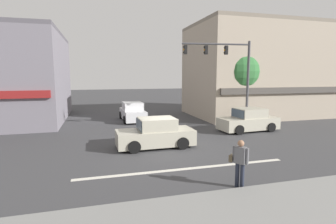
{
  "coord_description": "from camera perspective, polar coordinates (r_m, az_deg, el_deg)",
  "views": [
    {
      "loc": [
        -3.5,
        -13.29,
        3.83
      ],
      "look_at": [
        0.73,
        2.0,
        1.6
      ],
      "focal_mm": 28.0,
      "sensor_mm": 36.0,
      "label": 1
    }
  ],
  "objects": [
    {
      "name": "utility_pole_near_left",
      "position": [
        19.59,
        -29.99,
        6.52
      ],
      "size": [
        1.4,
        0.22,
        7.08
      ],
      "color": "brown",
      "rests_on": "ground"
    },
    {
      "name": "building_right_corner",
      "position": [
        26.97,
        18.85,
        8.5
      ],
      "size": [
        12.54,
        8.44,
        8.53
      ],
      "color": "tan",
      "rests_on": "ground"
    },
    {
      "name": "traffic_light_mast",
      "position": [
        19.08,
        13.5,
        9.2
      ],
      "size": [
        4.86,
        0.77,
        6.2
      ],
      "color": "#47474C",
      "rests_on": "ground"
    },
    {
      "name": "sedan_parked_curbside",
      "position": [
        14.07,
        -2.72,
        -4.82
      ],
      "size": [
        4.13,
        1.94,
        1.58
      ],
      "color": "#B7B29E",
      "rests_on": "ground"
    },
    {
      "name": "pedestrian_foreground_with_bag",
      "position": [
        9.38,
        15.32,
        -10.16
      ],
      "size": [
        0.5,
        0.65,
        1.67
      ],
      "color": "#232838",
      "rests_on": "ground"
    },
    {
      "name": "sedan_crossing_rightbound",
      "position": [
        18.96,
        17.08,
        -1.82
      ],
      "size": [
        4.21,
        2.09,
        1.58
      ],
      "color": "#B7B29E",
      "rests_on": "ground"
    },
    {
      "name": "ground_plane",
      "position": [
        14.27,
        -0.69,
        -7.57
      ],
      "size": [
        120.0,
        120.0,
        0.0
      ],
      "primitive_type": "plane",
      "color": "#3D3D3F"
    },
    {
      "name": "street_tree",
      "position": [
        22.86,
        14.76,
        8.48
      ],
      "size": [
        3.89,
        3.89,
        6.08
      ],
      "color": "#4C3823",
      "rests_on": "ground"
    },
    {
      "name": "sedan_crossing_center",
      "position": [
        22.42,
        -7.71,
        -0.07
      ],
      "size": [
        1.99,
        4.15,
        1.58
      ],
      "color": "silver",
      "rests_on": "ground"
    },
    {
      "name": "lane_marking_stripe",
      "position": [
        11.08,
        4.04,
        -12.22
      ],
      "size": [
        9.0,
        0.24,
        0.01
      ],
      "primitive_type": "cube",
      "color": "silver",
      "rests_on": "ground"
    }
  ]
}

